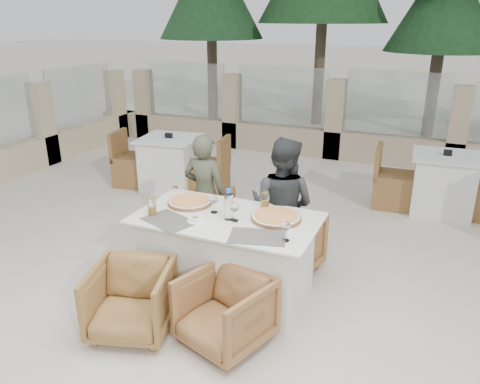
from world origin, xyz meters
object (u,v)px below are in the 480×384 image
at_px(olive_dish, 195,219).
at_px(armchair_near_right, 225,311).
at_px(pizza_left, 190,201).
at_px(beer_glass_right, 265,200).
at_px(armchair_far_left, 201,223).
at_px(diner_right, 282,206).
at_px(bg_table_b, 443,184).
at_px(armchair_near_left, 131,300).
at_px(diner_left, 205,194).
at_px(wine_glass_near, 235,211).
at_px(beer_glass_left, 152,206).
at_px(pizza_right, 276,217).
at_px(water_bottle, 229,204).
at_px(bg_table_a, 170,163).
at_px(armchair_far_right, 282,242).
at_px(wine_glass_centre, 214,203).
at_px(wine_glass_corner, 286,230).
at_px(dining_table, 227,256).

distance_m(olive_dish, armchair_near_right, 0.84).
distance_m(pizza_left, beer_glass_right, 0.70).
xyz_separation_m(armchair_far_left, diner_right, (0.91, -0.04, 0.36)).
relative_size(pizza_left, olive_dish, 3.75).
bearing_deg(bg_table_b, beer_glass_right, -123.72).
bearing_deg(olive_dish, armchair_far_left, 115.54).
height_order(armchair_near_left, diner_left, diner_left).
distance_m(wine_glass_near, beer_glass_left, 0.74).
distance_m(pizza_right, wine_glass_near, 0.36).
bearing_deg(water_bottle, armchair_far_left, 133.14).
bearing_deg(bg_table_a, diner_left, -56.41).
bearing_deg(pizza_right, beer_glass_right, 131.68).
distance_m(armchair_far_right, armchair_near_right, 1.25).
relative_size(wine_glass_centre, armchair_far_left, 0.26).
xyz_separation_m(armchair_far_right, diner_right, (-0.02, 0.01, 0.38)).
bearing_deg(beer_glass_left, armchair_far_right, 40.41).
bearing_deg(bg_table_b, armchair_near_left, -124.23).
height_order(water_bottle, armchair_near_right, water_bottle).
distance_m(beer_glass_right, armchair_near_left, 1.44).
bearing_deg(pizza_left, armchair_far_right, 31.23).
bearing_deg(wine_glass_centre, beer_glass_left, -152.76).
xyz_separation_m(armchair_far_right, armchair_near_left, (-0.80, -1.41, -0.02)).
xyz_separation_m(pizza_left, wine_glass_near, (0.54, -0.19, 0.07)).
height_order(beer_glass_right, armchair_far_right, beer_glass_right).
bearing_deg(wine_glass_centre, bg_table_a, 129.34).
xyz_separation_m(armchair_far_right, bg_table_b, (1.43, 2.25, 0.08)).
height_order(wine_glass_corner, armchair_far_right, wine_glass_corner).
distance_m(dining_table, armchair_near_right, 0.70).
distance_m(dining_table, pizza_right, 0.60).
bearing_deg(pizza_left, beer_glass_right, 14.32).
height_order(wine_glass_near, bg_table_a, wine_glass_near).
xyz_separation_m(wine_glass_near, armchair_far_right, (0.23, 0.66, -0.55)).
distance_m(olive_dish, bg_table_a, 3.03).
height_order(pizza_right, beer_glass_right, beer_glass_right).
relative_size(wine_glass_centre, bg_table_a, 0.11).
bearing_deg(beer_glass_left, wine_glass_corner, -1.56).
height_order(pizza_right, wine_glass_centre, wine_glass_centre).
distance_m(pizza_left, armchair_near_left, 1.08).
bearing_deg(beer_glass_left, pizza_left, 61.80).
bearing_deg(bg_table_a, wine_glass_corner, -52.15).
relative_size(wine_glass_near, armchair_near_left, 0.29).
relative_size(diner_right, bg_table_a, 0.84).
xyz_separation_m(armchair_far_left, diner_left, (0.03, 0.05, 0.32)).
bearing_deg(pizza_left, wine_glass_near, -19.49).
relative_size(beer_glass_left, beer_glass_right, 0.97).
relative_size(beer_glass_left, olive_dish, 1.37).
xyz_separation_m(wine_glass_centre, bg_table_a, (-1.81, 2.21, -0.48)).
relative_size(wine_glass_centre, wine_glass_near, 1.00).
height_order(dining_table, armchair_near_right, dining_table).
distance_m(armchair_far_right, diner_right, 0.38).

